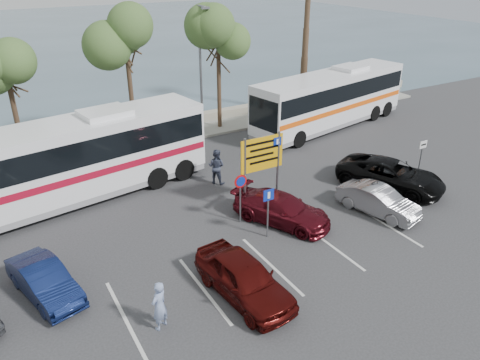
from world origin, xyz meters
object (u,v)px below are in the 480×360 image
coach_bus_right (330,101)px  suv_black (391,175)px  car_maroon (282,209)px  pedestrian_far (216,166)px  street_lamp_right (201,65)px  pedestrian_near (159,306)px  direction_sign (262,159)px  car_blue (44,281)px  car_silver_b (378,201)px  coach_bus_left (70,164)px  car_red (244,278)px

coach_bus_right → suv_black: 9.72m
car_maroon → pedestrian_far: size_ratio=2.40×
street_lamp_right → pedestrian_near: size_ratio=4.56×
car_maroon → direction_sign: bearing=63.0°
street_lamp_right → direction_sign: bearing=-100.9°
direction_sign → pedestrian_near: direction_sign is taller
car_maroon → suv_black: suv_black is taller
pedestrian_far → pedestrian_near: bearing=103.7°
car_maroon → pedestrian_near: pedestrian_near is taller
car_blue → car_silver_b: 14.40m
car_maroon → pedestrian_far: pedestrian_far is taller
coach_bus_left → car_blue: bearing=-110.4°
pedestrian_far → direction_sign: bearing=152.2°
street_lamp_right → car_red: bearing=-111.2°
direction_sign → pedestrian_near: (-7.11, -5.20, -1.55)m
coach_bus_left → car_silver_b: size_ratio=3.55×
car_maroon → car_silver_b: (4.32, -1.55, -0.02)m
direction_sign → coach_bus_left: bearing=146.3°
car_red → car_silver_b: (8.32, 1.93, -0.11)m
coach_bus_right → car_red: (-14.21, -12.48, -1.09)m
coach_bus_left → coach_bus_right: size_ratio=1.06×
coach_bus_left → pedestrian_far: size_ratio=7.33×
direction_sign → car_red: size_ratio=0.83×
coach_bus_right → pedestrian_far: coach_bus_right is taller
coach_bus_left → suv_black: bearing=-25.3°
car_maroon → street_lamp_right: bearing=53.7°
suv_black → car_silver_b: suv_black is taller
car_silver_b → pedestrian_near: (-11.42, -1.95, 0.24)m
pedestrian_far → car_maroon: bearing=148.4°
car_red → suv_black: 11.27m
coach_bus_right → car_blue: size_ratio=3.46×
street_lamp_right → coach_bus_right: street_lamp_right is taller
street_lamp_right → suv_black: 13.48m
coach_bus_right → car_silver_b: (-5.90, -10.55, -1.20)m
car_blue → pedestrian_far: pedestrian_far is taller
street_lamp_right → coach_bus_right: 9.18m
coach_bus_right → car_blue: coach_bus_right is taller
car_maroon → car_silver_b: car_maroon is taller
direction_sign → coach_bus_right: (10.21, 7.30, -0.59)m
suv_black → pedestrian_near: size_ratio=3.04×
coach_bus_left → suv_black: 15.77m
street_lamp_right → car_red: (-6.00, -15.50, -3.86)m
coach_bus_right → car_maroon: coach_bus_right is taller
car_blue → car_silver_b: size_ratio=0.97×
direction_sign → coach_bus_right: size_ratio=0.28×
car_maroon → car_silver_b: 4.59m
suv_black → pedestrian_near: pedestrian_near is taller
car_red → street_lamp_right: bearing=62.9°
coach_bus_right → car_red: bearing=-138.7°
street_lamp_right → car_blue: size_ratio=2.14×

